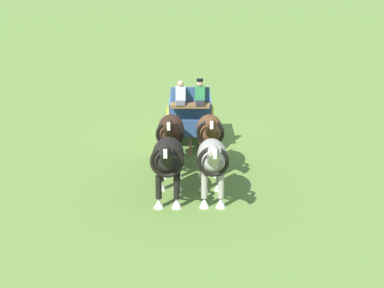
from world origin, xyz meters
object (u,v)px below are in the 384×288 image
(show_wagon, at_px, (190,112))
(draft_horse_lead_off, at_px, (168,158))
(draft_horse_rear_near, at_px, (210,132))
(draft_horse_lead_near, at_px, (212,159))
(draft_horse_rear_off, at_px, (171,132))

(show_wagon, bearing_deg, draft_horse_lead_off, -12.79)
(draft_horse_lead_off, bearing_deg, draft_horse_rear_near, 146.74)
(draft_horse_lead_near, height_order, draft_horse_lead_off, draft_horse_lead_off)
(draft_horse_rear_off, height_order, draft_horse_lead_near, draft_horse_rear_off)
(show_wagon, relative_size, draft_horse_lead_near, 1.82)
(draft_horse_lead_near, bearing_deg, draft_horse_lead_off, -97.11)
(show_wagon, relative_size, draft_horse_rear_off, 1.69)
(draft_horse_rear_off, height_order, draft_horse_lead_off, draft_horse_rear_off)
(draft_horse_rear_near, height_order, draft_horse_lead_near, draft_horse_rear_near)
(show_wagon, distance_m, draft_horse_lead_off, 6.05)
(draft_horse_rear_near, xyz_separation_m, draft_horse_rear_off, (-0.15, -1.29, -0.00))
(draft_horse_rear_off, distance_m, draft_horse_lead_near, 2.91)
(draft_horse_rear_near, bearing_deg, show_wagon, -175.85)
(draft_horse_rear_off, bearing_deg, draft_horse_lead_near, 19.93)
(draft_horse_lead_off, bearing_deg, show_wagon, 167.21)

